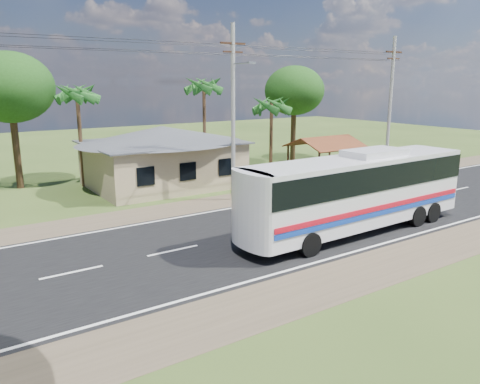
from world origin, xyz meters
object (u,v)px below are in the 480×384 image
(person, at_px, (312,187))
(coach_bus, at_px, (358,186))
(motorcycle, at_px, (247,195))
(waiting_shed, at_px, (325,144))

(person, bearing_deg, coach_bus, 80.44)
(coach_bus, xyz_separation_m, motorcycle, (-1.24, 8.13, -1.92))
(waiting_shed, height_order, motorcycle, waiting_shed)
(waiting_shed, bearing_deg, coach_bus, -126.99)
(waiting_shed, bearing_deg, person, -140.11)
(waiting_shed, height_order, coach_bus, coach_bus)
(coach_bus, height_order, motorcycle, coach_bus)
(waiting_shed, relative_size, motorcycle, 2.97)
(motorcycle, distance_m, person, 4.39)
(coach_bus, height_order, person, coach_bus)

